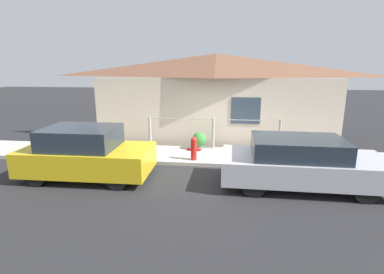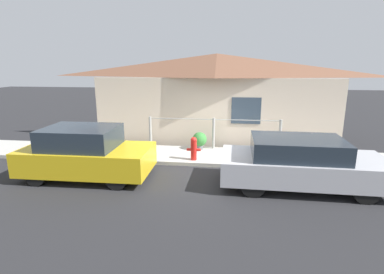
{
  "view_description": "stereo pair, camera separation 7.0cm",
  "coord_description": "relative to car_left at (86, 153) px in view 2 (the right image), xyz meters",
  "views": [
    {
      "loc": [
        0.47,
        -9.05,
        3.24
      ],
      "look_at": [
        -0.62,
        0.3,
        0.9
      ],
      "focal_mm": 28.0,
      "sensor_mm": 36.0,
      "label": 1
    },
    {
      "loc": [
        0.54,
        -9.04,
        3.24
      ],
      "look_at": [
        -0.62,
        0.3,
        0.9
      ],
      "focal_mm": 28.0,
      "sensor_mm": 36.0,
      "label": 2
    }
  ],
  "objects": [
    {
      "name": "fire_hydrant",
      "position": [
        2.93,
        1.59,
        -0.2
      ],
      "size": [
        0.46,
        0.21,
        0.77
      ],
      "color": "red",
      "rests_on": "sidewalk"
    },
    {
      "name": "car_right",
      "position": [
        5.96,
        0.0,
        -0.04
      ],
      "size": [
        4.26,
        1.88,
        1.34
      ],
      "rotation": [
        0.0,
        0.0,
        -0.02
      ],
      "color": "#B7B7BC",
      "rests_on": "ground_plane"
    },
    {
      "name": "potted_plant_near_hydrant",
      "position": [
        3.0,
        2.86,
        -0.25
      ],
      "size": [
        0.53,
        0.53,
        0.64
      ],
      "color": "slate",
      "rests_on": "sidewalk"
    },
    {
      "name": "house",
      "position": [
        3.5,
        4.55,
        2.18
      ],
      "size": [
        9.88,
        2.23,
        3.6
      ],
      "color": "beige",
      "rests_on": "ground_plane"
    },
    {
      "name": "sidewalk",
      "position": [
        3.5,
        2.22,
        -0.66
      ],
      "size": [
        24.0,
        1.93,
        0.12
      ],
      "color": "#B2AFA8",
      "rests_on": "ground_plane"
    },
    {
      "name": "ground_plane",
      "position": [
        3.5,
        1.26,
        -0.72
      ],
      "size": [
        60.0,
        60.0,
        0.0
      ],
      "primitive_type": "plane",
      "color": "#262628"
    },
    {
      "name": "car_left",
      "position": [
        0.0,
        0.0,
        0.0
      ],
      "size": [
        3.66,
        1.81,
        1.48
      ],
      "rotation": [
        0.0,
        0.0,
        0.01
      ],
      "color": "gold",
      "rests_on": "ground_plane"
    },
    {
      "name": "fence",
      "position": [
        3.5,
        3.04,
        0.03
      ],
      "size": [
        4.9,
        0.1,
        1.15
      ],
      "color": "#999993",
      "rests_on": "sidewalk"
    }
  ]
}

